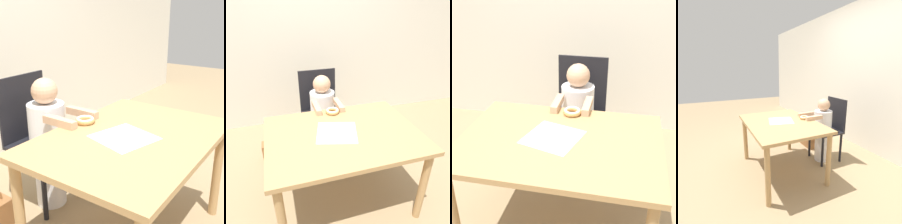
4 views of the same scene
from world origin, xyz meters
TOP-DOWN VIEW (x-y plane):
  - ground_plane at (0.00, 0.00)m, footprint 12.00×12.00m
  - wall_back at (0.00, 1.62)m, footprint 8.00×0.05m
  - dining_table at (0.00, 0.00)m, footprint 1.20×0.87m
  - chair at (-0.01, 0.80)m, footprint 0.42×0.40m
  - child_figure at (-0.01, 0.68)m, footprint 0.27×0.49m
  - donut at (0.01, 0.35)m, footprint 0.13×0.13m
  - napkin at (-0.05, 0.02)m, footprint 0.38×0.38m
  - handbag at (-0.53, 0.75)m, footprint 0.35×0.13m

SIDE VIEW (x-z plane):
  - ground_plane at x=0.00m, z-range 0.00..0.00m
  - handbag at x=-0.53m, z-range -0.06..0.30m
  - child_figure at x=-0.01m, z-range 0.00..0.97m
  - chair at x=-0.01m, z-range 0.02..0.98m
  - dining_table at x=0.00m, z-range 0.26..0.98m
  - napkin at x=-0.05m, z-range 0.71..0.72m
  - donut at x=0.01m, z-range 0.71..0.75m
  - wall_back at x=0.00m, z-range 0.00..2.50m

